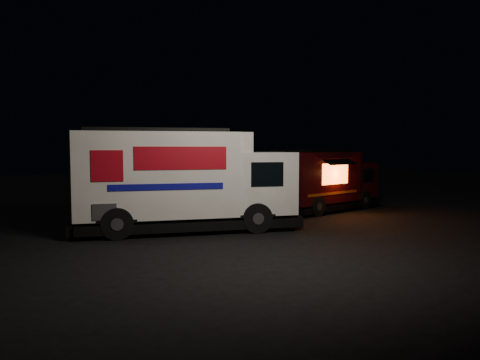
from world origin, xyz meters
The scene contains 3 objects.
ground centered at (0.00, 0.00, 0.00)m, with size 80.00×80.00×0.00m, color black.
white_truck centered at (-1.39, 1.95, 1.71)m, with size 7.54×2.57×3.42m, color white, non-canonical shape.
red_truck centered at (5.95, 3.48, 1.35)m, with size 5.81×2.14×2.70m, color #330909, non-canonical shape.
Camera 1 is at (-7.70, -12.59, 2.80)m, focal length 35.00 mm.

